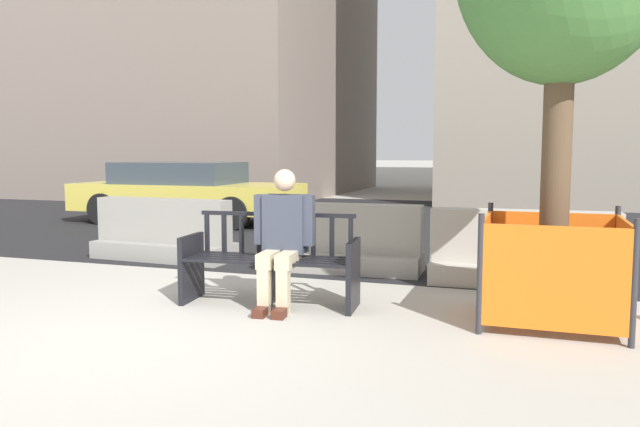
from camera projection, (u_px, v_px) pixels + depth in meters
ground_plane at (128, 339)px, 4.94m from camera, size 200.00×200.00×0.00m
street_asphalt at (381, 222)px, 13.13m from camera, size 120.00×12.00×0.01m
street_bench at (271, 264)px, 6.04m from camera, size 1.73×0.68×0.88m
seated_person at (283, 235)px, 5.93m from camera, size 0.59×0.75×1.31m
jersey_barrier_centre at (341, 244)px, 7.75m from camera, size 2.03×0.77×0.84m
jersey_barrier_left at (164, 235)px, 8.58m from camera, size 2.03×0.78×0.84m
jersey_barrier_right at (522, 255)px, 6.89m from camera, size 2.02×0.75×0.84m
construction_fence at (552, 266)px, 5.39m from camera, size 1.18×1.18×0.99m
car_taxi_near at (185, 191)px, 13.03m from camera, size 4.73×1.99×1.26m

